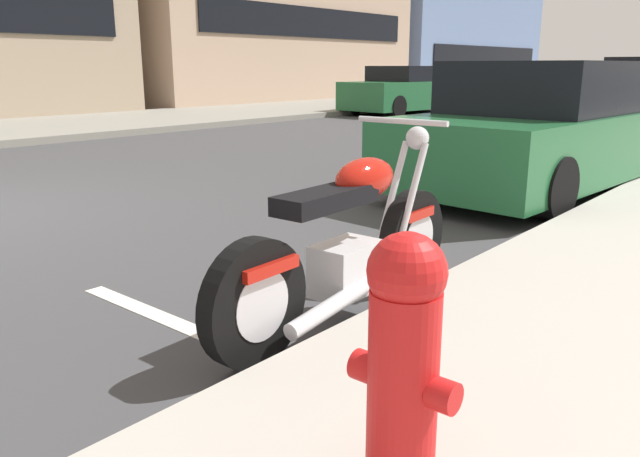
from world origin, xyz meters
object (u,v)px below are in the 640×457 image
at_px(parked_motorcycle, 349,247).
at_px(parked_car_second_in_row, 542,130).
at_px(car_opposite_curb, 405,91).
at_px(fire_hydrant, 404,356).

xyz_separation_m(parked_motorcycle, parked_car_second_in_row, (4.63, 0.70, 0.26)).
distance_m(car_opposite_curb, fire_hydrant, 18.01).
relative_size(parked_car_second_in_row, car_opposite_curb, 1.04).
xyz_separation_m(parked_motorcycle, fire_hydrant, (-1.23, -1.15, 0.15)).
bearing_deg(car_opposite_curb, fire_hydrant, 37.26).
bearing_deg(parked_motorcycle, parked_car_second_in_row, 6.68).
height_order(parked_motorcycle, fire_hydrant, parked_motorcycle).
height_order(parked_car_second_in_row, fire_hydrant, parked_car_second_in_row).
bearing_deg(parked_car_second_in_row, car_opposite_curb, 44.22).
relative_size(car_opposite_curb, fire_hydrant, 5.23).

